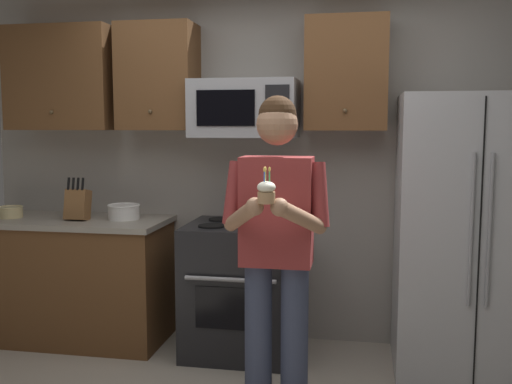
% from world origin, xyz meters
% --- Properties ---
extents(wall_back, '(4.40, 0.10, 2.60)m').
position_xyz_m(wall_back, '(0.00, 1.75, 1.30)').
color(wall_back, gray).
rests_on(wall_back, ground).
extents(oven_range, '(0.76, 0.70, 0.93)m').
position_xyz_m(oven_range, '(-0.15, 1.36, 0.46)').
color(oven_range, black).
rests_on(oven_range, ground).
extents(microwave, '(0.74, 0.41, 0.40)m').
position_xyz_m(microwave, '(-0.15, 1.48, 1.72)').
color(microwave, '#9EA0A5').
extents(refrigerator, '(0.90, 0.75, 1.80)m').
position_xyz_m(refrigerator, '(1.35, 1.32, 0.90)').
color(refrigerator, '#B7BABF').
rests_on(refrigerator, ground).
extents(cabinet_row_upper, '(2.78, 0.36, 0.76)m').
position_xyz_m(cabinet_row_upper, '(-0.72, 1.53, 1.95)').
color(cabinet_row_upper, brown).
extents(counter_left, '(1.44, 0.66, 0.92)m').
position_xyz_m(counter_left, '(-1.45, 1.38, 0.46)').
color(counter_left, brown).
rests_on(counter_left, ground).
extents(knife_block, '(0.16, 0.15, 0.32)m').
position_xyz_m(knife_block, '(-1.36, 1.33, 1.03)').
color(knife_block, brown).
rests_on(knife_block, counter_left).
extents(bowl_large_white, '(0.24, 0.24, 0.11)m').
position_xyz_m(bowl_large_white, '(-1.05, 1.42, 0.98)').
color(bowl_large_white, white).
rests_on(bowl_large_white, counter_left).
extents(bowl_small_colored, '(0.18, 0.18, 0.08)m').
position_xyz_m(bowl_small_colored, '(-1.91, 1.33, 0.96)').
color(bowl_small_colored, beige).
rests_on(bowl_small_colored, counter_left).
extents(person, '(0.60, 0.48, 1.76)m').
position_xyz_m(person, '(0.23, 0.48, 1.00)').
color(person, '#383F59').
rests_on(person, ground).
extents(cupcake, '(0.09, 0.09, 0.17)m').
position_xyz_m(cupcake, '(0.23, 0.15, 1.29)').
color(cupcake, '#A87F56').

